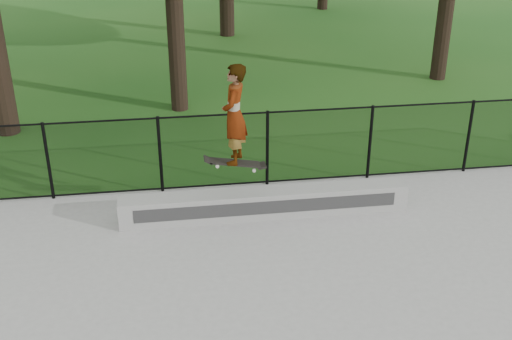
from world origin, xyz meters
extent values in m
cube|color=#9E9E99|center=(-0.23, 4.70, 0.30)|extent=(5.04, 0.40, 0.48)
cube|color=black|center=(-0.77, 4.46, 1.23)|extent=(0.83, 0.23, 0.16)
imported|color=silver|center=(-0.77, 4.46, 2.07)|extent=(0.55, 0.69, 1.64)
cylinder|color=black|center=(-4.00, 5.90, 0.81)|extent=(0.06, 0.06, 1.50)
cylinder|color=black|center=(-2.00, 5.90, 0.81)|extent=(0.06, 0.06, 1.50)
cylinder|color=black|center=(0.00, 5.90, 0.81)|extent=(0.06, 0.06, 1.50)
cylinder|color=black|center=(2.00, 5.90, 0.81)|extent=(0.06, 0.06, 1.50)
cylinder|color=black|center=(4.00, 5.90, 0.81)|extent=(0.06, 0.06, 1.50)
cylinder|color=black|center=(0.00, 5.90, 1.53)|extent=(16.00, 0.04, 0.04)
cylinder|color=black|center=(0.00, 5.90, 0.11)|extent=(16.00, 0.04, 0.04)
cube|color=black|center=(0.00, 5.90, 0.81)|extent=(16.00, 0.01, 1.50)
cylinder|color=black|center=(-1.50, 10.50, 2.54)|extent=(0.44, 0.44, 5.09)
camera|label=1|loc=(-1.80, -4.99, 5.67)|focal=45.00mm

